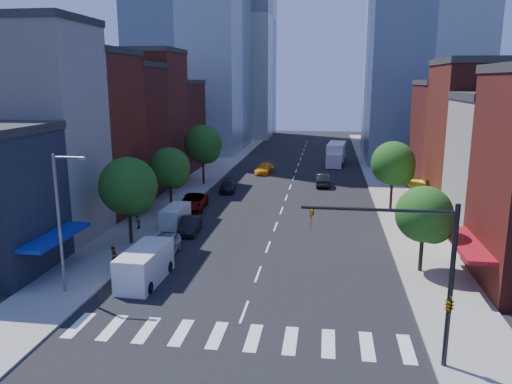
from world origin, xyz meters
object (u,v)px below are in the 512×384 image
parked_car_third (193,202)px  cargo_van_far (175,216)px  cargo_van_near (144,266)px  traffic_car_far (331,154)px  pedestrian_far (137,221)px  parked_car_second (190,225)px  parked_car_rear (228,186)px  pedestrian_near (114,257)px  parked_car_front (165,245)px  box_truck (336,155)px  taxi (265,169)px  traffic_car_oncoming (322,180)px

parked_car_third → cargo_van_far: (-0.00, -6.43, 0.15)m
cargo_van_near → cargo_van_far: (-2.00, 13.46, -0.24)m
traffic_car_far → pedestrian_far: (-17.84, -47.37, 0.27)m
pedestrian_far → parked_car_second: bearing=81.8°
cargo_van_far → traffic_car_far: size_ratio=1.19×
parked_car_rear → pedestrian_near: size_ratio=2.77×
parked_car_front → traffic_car_far: parked_car_front is taller
cargo_van_near → box_truck: bearing=76.9°
parked_car_front → taxi: parked_car_front is taller
taxi → pedestrian_near: size_ratio=3.07×
parked_car_third → traffic_car_far: (14.81, 39.03, -0.15)m
parked_car_second → taxi: bearing=79.9°
box_truck → pedestrian_far: bearing=-110.0°
parked_car_front → pedestrian_near: (-2.65, -3.59, 0.19)m
parked_car_second → traffic_car_oncoming: (11.61, 22.38, 0.09)m
parked_car_third → pedestrian_far: pedestrian_far is taller
taxi → parked_car_rear: bearing=-95.5°
box_truck → cargo_van_far: bearing=-107.3°
cargo_van_near → box_truck: 52.70m
parked_car_rear → traffic_car_oncoming: bearing=15.9°
parked_car_second → taxi: parked_car_second is taller
cargo_van_near → cargo_van_far: cargo_van_near is taller
traffic_car_far → pedestrian_far: bearing=63.3°
box_truck → parked_car_second: bearing=-103.7°
parked_car_rear → pedestrian_near: 27.15m
pedestrian_far → traffic_car_far: bearing=151.3°
traffic_car_oncoming → box_truck: (1.92, 17.02, 0.85)m
parked_car_second → box_truck: (13.53, 39.40, 0.94)m
parked_car_second → pedestrian_far: 5.03m
parked_car_second → cargo_van_far: size_ratio=0.99×
parked_car_third → cargo_van_near: 19.99m
taxi → parked_car_second: bearing=-88.0°
cargo_van_near → box_truck: box_truck is taller
cargo_van_near → pedestrian_near: size_ratio=3.46×
traffic_car_far → taxi: bearing=54.2°
parked_car_rear → pedestrian_far: bearing=-113.7°
parked_car_third → cargo_van_far: size_ratio=1.27×
parked_car_front → pedestrian_far: pedestrian_far is taller
parked_car_rear → pedestrian_near: pedestrian_near is taller
parked_car_second → taxi: 30.30m
parked_car_front → traffic_car_far: bearing=72.9°
traffic_car_oncoming → pedestrian_far: bearing=50.0°
parked_car_front → traffic_car_oncoming: bearing=63.9°
taxi → cargo_van_far: bearing=-92.4°
parked_car_second → box_truck: 41.67m
cargo_van_far → pedestrian_near: 11.60m
parked_car_second → pedestrian_far: (-5.03, 0.01, 0.18)m
parked_car_rear → traffic_car_oncoming: traffic_car_oncoming is taller
parked_car_rear → cargo_van_far: (-2.00, -15.43, 0.28)m
cargo_van_near → taxi: (2.99, 41.68, -0.45)m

